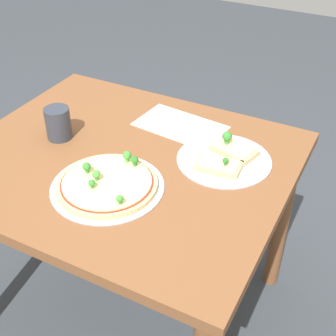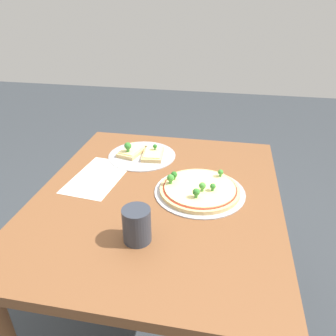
% 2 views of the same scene
% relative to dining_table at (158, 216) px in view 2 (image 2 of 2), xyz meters
% --- Properties ---
extents(ground_plane, '(8.00, 8.00, 0.00)m').
position_rel_dining_table_xyz_m(ground_plane, '(0.00, 0.00, -0.62)').
color(ground_plane, '#33383D').
extents(dining_table, '(1.04, 0.88, 0.72)m').
position_rel_dining_table_xyz_m(dining_table, '(0.00, 0.00, 0.00)').
color(dining_table, brown).
rests_on(dining_table, ground_plane).
extents(pizza_tray_whole, '(0.33, 0.33, 0.06)m').
position_rel_dining_table_xyz_m(pizza_tray_whole, '(-0.04, 0.15, 0.11)').
color(pizza_tray_whole, '#A3A3A8').
rests_on(pizza_tray_whole, dining_table).
extents(pizza_tray_slice, '(0.30, 0.30, 0.07)m').
position_rel_dining_table_xyz_m(pizza_tray_slice, '(-0.29, -0.14, 0.11)').
color(pizza_tray_slice, '#A3A3A8').
rests_on(pizza_tray_slice, dining_table).
extents(drinking_cup, '(0.08, 0.08, 0.11)m').
position_rel_dining_table_xyz_m(drinking_cup, '(0.25, -0.01, 0.16)').
color(drinking_cup, '#2D333D').
rests_on(drinking_cup, dining_table).
extents(paper_menu, '(0.32, 0.21, 0.00)m').
position_rel_dining_table_xyz_m(paper_menu, '(-0.07, -0.26, 0.10)').
color(paper_menu, silver).
rests_on(paper_menu, dining_table).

